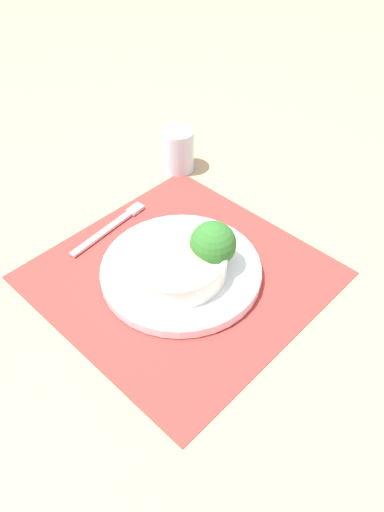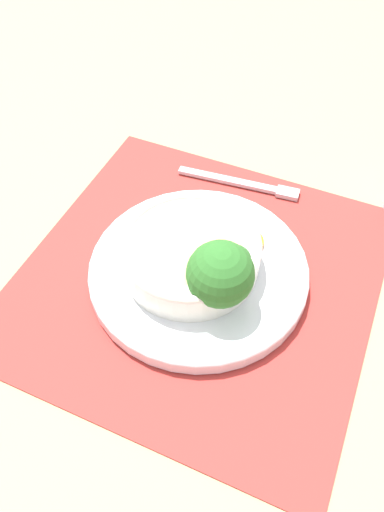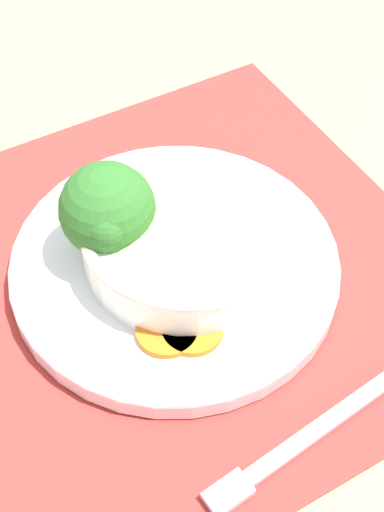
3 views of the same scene
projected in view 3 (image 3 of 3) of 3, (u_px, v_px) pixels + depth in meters
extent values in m
plane|color=tan|center=(175.00, 274.00, 0.61)|extent=(4.00, 4.00, 0.00)
cube|color=#B2332D|center=(175.00, 273.00, 0.61)|extent=(0.44, 0.44, 0.00)
cylinder|color=silver|center=(175.00, 265.00, 0.60)|extent=(0.28, 0.28, 0.02)
torus|color=silver|center=(175.00, 259.00, 0.59)|extent=(0.28, 0.28, 0.01)
cylinder|color=silver|center=(189.00, 242.00, 0.58)|extent=(0.17, 0.17, 0.04)
torus|color=silver|center=(189.00, 226.00, 0.56)|extent=(0.17, 0.17, 0.01)
ellipsoid|color=beige|center=(189.00, 234.00, 0.57)|extent=(0.14, 0.14, 0.04)
cylinder|color=#759E51|center=(112.00, 242.00, 0.59)|extent=(0.03, 0.03, 0.02)
sphere|color=#2D6B28|center=(107.00, 210.00, 0.56)|extent=(0.08, 0.08, 0.08)
sphere|color=#2D6B28|center=(107.00, 227.00, 0.54)|extent=(0.03, 0.03, 0.03)
sphere|color=#2D6B28|center=(106.00, 187.00, 0.57)|extent=(0.03, 0.03, 0.03)
cylinder|color=orange|center=(167.00, 330.00, 0.55)|extent=(0.05, 0.05, 0.01)
cylinder|color=orange|center=(192.00, 329.00, 0.55)|extent=(0.05, 0.05, 0.01)
cube|color=#B7B7BC|center=(313.00, 433.00, 0.51)|extent=(0.03, 0.18, 0.01)
cube|color=#B7B7BC|center=(228.00, 494.00, 0.48)|extent=(0.02, 0.03, 0.01)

